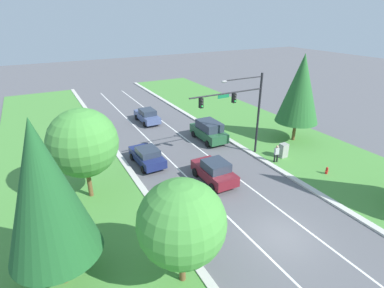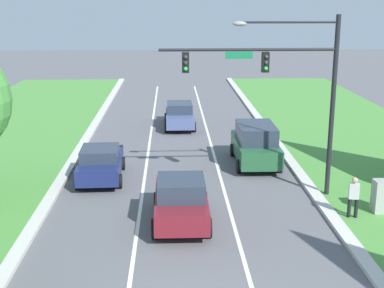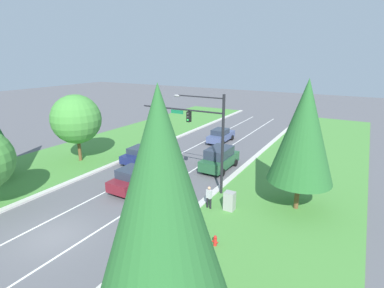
{
  "view_description": "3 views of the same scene",
  "coord_description": "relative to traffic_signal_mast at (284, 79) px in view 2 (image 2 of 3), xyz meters",
  "views": [
    {
      "loc": [
        -11.5,
        -10.0,
        12.42
      ],
      "look_at": [
        0.05,
        11.59,
        1.59
      ],
      "focal_mm": 28.0,
      "sensor_mm": 36.0,
      "label": 1
    },
    {
      "loc": [
        -0.51,
        -11.28,
        8.16
      ],
      "look_at": [
        0.44,
        12.51,
        1.72
      ],
      "focal_mm": 50.0,
      "sensor_mm": 36.0,
      "label": 2
    },
    {
      "loc": [
        14.72,
        -9.1,
        10.18
      ],
      "look_at": [
        0.24,
        15.84,
        1.66
      ],
      "focal_mm": 28.0,
      "sensor_mm": 36.0,
      "label": 3
    }
  ],
  "objects": [
    {
      "name": "utility_cabinet",
      "position": [
        3.64,
        -2.08,
        -4.38
      ],
      "size": [
        0.7,
        0.6,
        1.38
      ],
      "color": "#9E9E99",
      "rests_on": "ground_plane"
    },
    {
      "name": "traffic_signal_mast",
      "position": [
        0.0,
        0.0,
        0.0
      ],
      "size": [
        7.23,
        0.41,
        7.61
      ],
      "color": "black",
      "rests_on": "ground_plane"
    },
    {
      "name": "forest_suv",
      "position": [
        -0.3,
        4.71,
        -4.01
      ],
      "size": [
        2.24,
        4.76,
        2.1
      ],
      "rotation": [
        0.0,
        0.0,
        -0.01
      ],
      "color": "#235633",
      "rests_on": "ground_plane"
    },
    {
      "name": "burgundy_sedan",
      "position": [
        -4.25,
        -2.7,
        -4.15
      ],
      "size": [
        2.14,
        4.3,
        1.84
      ],
      "rotation": [
        0.0,
        0.0,
        -0.0
      ],
      "color": "maroon",
      "rests_on": "ground_plane"
    },
    {
      "name": "slate_blue_sedan",
      "position": [
        -4.03,
        13.08,
        -4.23
      ],
      "size": [
        2.03,
        4.7,
        1.68
      ],
      "rotation": [
        0.0,
        0.0,
        0.01
      ],
      "color": "#475684",
      "rests_on": "ground_plane"
    },
    {
      "name": "navy_sedan",
      "position": [
        -7.9,
        2.61,
        -4.26
      ],
      "size": [
        2.19,
        4.46,
        1.58
      ],
      "rotation": [
        0.0,
        0.0,
        0.03
      ],
      "color": "navy",
      "rests_on": "ground_plane"
    },
    {
      "name": "pedestrian",
      "position": [
        2.33,
        -2.56,
        -4.13
      ],
      "size": [
        0.41,
        0.29,
        1.69
      ],
      "rotation": [
        0.0,
        0.0,
        2.96
      ],
      "color": "black",
      "rests_on": "ground_plane"
    }
  ]
}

